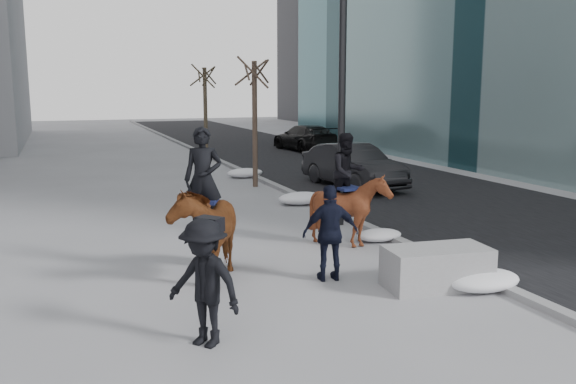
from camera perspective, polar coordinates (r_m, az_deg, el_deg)
name	(u,v)px	position (r m, az deg, el deg)	size (l,w,h in m)	color
ground	(312,286)	(10.88, 2.26, -8.82)	(120.00, 120.00, 0.00)	gray
road	(382,183)	(22.67, 8.75, 0.85)	(8.00, 90.00, 0.01)	black
curb	(279,188)	(21.00, -0.81, 0.42)	(0.25, 90.00, 0.12)	gray
planter	(437,267)	(11.03, 13.75, -6.88)	(1.80, 0.90, 0.72)	gray
car_near	(353,166)	(21.51, 6.08, 2.46)	(1.60, 4.60, 1.52)	black
car_far	(305,138)	(33.97, 1.58, 5.11)	(2.02, 4.96, 1.44)	black
tree_near	(255,118)	(21.36, -3.13, 6.95)	(1.20, 1.20, 4.85)	#3B2A23
tree_far	(205,110)	(28.65, -7.73, 7.59)	(1.20, 1.20, 4.86)	#33291E
mounted_left	(206,224)	(11.13, -7.70, -2.96)	(1.75, 2.36, 2.78)	#522710
mounted_right	(349,201)	(13.41, 5.76, -0.89)	(1.45, 1.60, 2.49)	#4F200F
feeder	(331,233)	(11.02, 4.00, -3.85)	(1.08, 0.94, 1.75)	black
camera_crew	(204,282)	(8.33, -7.84, -8.36)	(1.22, 1.29, 1.75)	black
lamppost	(343,24)	(15.40, 5.15, 15.41)	(0.25, 0.80, 9.09)	black
snow_piles	(317,205)	(17.26, 2.71, -1.26)	(1.43, 15.23, 0.36)	silver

